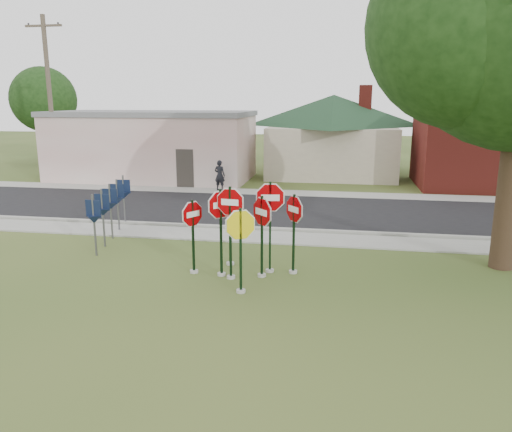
% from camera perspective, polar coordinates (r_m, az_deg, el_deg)
% --- Properties ---
extents(ground, '(120.00, 120.00, 0.00)m').
position_cam_1_polar(ground, '(13.02, -2.87, -8.99)').
color(ground, '#354D1D').
rests_on(ground, ground).
extents(sidewalk_near, '(60.00, 1.60, 0.06)m').
position_cam_1_polar(sidewalk_near, '(18.13, 0.94, -2.42)').
color(sidewalk_near, gray).
rests_on(sidewalk_near, ground).
extents(road, '(60.00, 7.00, 0.04)m').
position_cam_1_polar(road, '(22.46, 2.72, 0.61)').
color(road, black).
rests_on(road, ground).
extents(sidewalk_far, '(60.00, 1.60, 0.06)m').
position_cam_1_polar(sidewalk_far, '(26.64, 3.88, 2.61)').
color(sidewalk_far, gray).
rests_on(sidewalk_far, ground).
extents(curb, '(60.00, 0.20, 0.14)m').
position_cam_1_polar(curb, '(19.07, 1.40, -1.51)').
color(curb, gray).
rests_on(curb, ground).
extents(stop_sign_center, '(1.07, 0.24, 2.73)m').
position_cam_1_polar(stop_sign_center, '(13.65, -2.95, -0.38)').
color(stop_sign_center, '#9C9A92').
rests_on(stop_sign_center, ground).
extents(stop_sign_yellow, '(0.97, 0.53, 2.36)m').
position_cam_1_polar(stop_sign_yellow, '(12.70, -1.78, -2.69)').
color(stop_sign_yellow, '#9C9A92').
rests_on(stop_sign_yellow, ground).
extents(stop_sign_left, '(0.76, 0.81, 2.62)m').
position_cam_1_polar(stop_sign_left, '(13.92, -4.05, -0.46)').
color(stop_sign_left, '#9C9A92').
rests_on(stop_sign_left, ground).
extents(stop_sign_right, '(0.81, 0.80, 2.45)m').
position_cam_1_polar(stop_sign_right, '(13.83, 0.68, -1.04)').
color(stop_sign_right, '#9C9A92').
rests_on(stop_sign_right, ground).
extents(stop_sign_back_right, '(1.13, 0.24, 2.78)m').
position_cam_1_polar(stop_sign_back_right, '(14.16, 1.63, 0.33)').
color(stop_sign_back_right, '#9C9A92').
rests_on(stop_sign_back_right, ground).
extents(stop_sign_back_left, '(1.12, 0.24, 2.45)m').
position_cam_1_polar(stop_sign_back_left, '(14.86, -3.02, -0.02)').
color(stop_sign_back_left, '#9C9A92').
rests_on(stop_sign_back_left, ground).
extents(stop_sign_far_right, '(0.70, 0.82, 2.43)m').
position_cam_1_polar(stop_sign_far_right, '(14.15, 4.35, -0.82)').
color(stop_sign_far_right, '#9C9A92').
rests_on(stop_sign_far_right, ground).
extents(stop_sign_far_left, '(0.54, 0.87, 2.26)m').
position_cam_1_polar(stop_sign_far_left, '(14.29, -7.24, -1.31)').
color(stop_sign_far_left, '#9C9A92').
rests_on(stop_sign_far_left, ground).
extents(route_sign_row, '(1.43, 4.63, 2.00)m').
position_cam_1_polar(route_sign_row, '(18.52, -16.29, 1.18)').
color(route_sign_row, '#59595E').
rests_on(route_sign_row, ground).
extents(building_stucco, '(12.20, 6.20, 4.20)m').
position_cam_1_polar(building_stucco, '(32.08, -11.69, 7.99)').
color(building_stucco, silver).
rests_on(building_stucco, ground).
extents(building_house, '(11.60, 11.60, 6.20)m').
position_cam_1_polar(building_house, '(33.78, 8.83, 10.91)').
color(building_house, '#B8AD92').
rests_on(building_house, ground).
extents(building_brick, '(10.20, 6.20, 4.75)m').
position_cam_1_polar(building_brick, '(31.75, 27.08, 7.24)').
color(building_brick, maroon).
rests_on(building_brick, ground).
extents(utility_pole_near, '(2.20, 0.26, 9.50)m').
position_cam_1_polar(utility_pole_near, '(31.70, -22.48, 12.33)').
color(utility_pole_near, '#493F30').
rests_on(utility_pole_near, ground).
extents(bg_tree_left, '(4.90, 4.90, 7.35)m').
position_cam_1_polar(bg_tree_left, '(42.34, -23.11, 12.13)').
color(bg_tree_left, '#2F2015').
rests_on(bg_tree_left, ground).
extents(pedestrian, '(0.67, 0.50, 1.65)m').
position_cam_1_polar(pedestrian, '(27.23, -4.17, 4.67)').
color(pedestrian, black).
rests_on(pedestrian, sidewalk_far).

